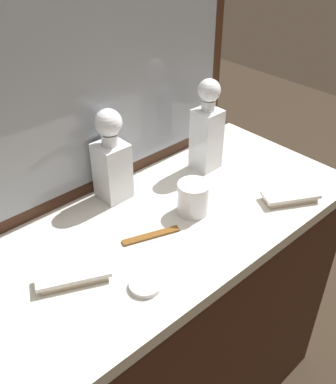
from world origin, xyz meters
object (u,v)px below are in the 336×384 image
tortoiseshell_comb (151,236)px  porcelain_dish (145,285)px  crystal_tumbler_front (193,199)px  silver_brush_rear (74,277)px  crystal_decanter_far_left (207,134)px  crystal_decanter_rear (112,164)px  silver_brush_front (290,196)px

tortoiseshell_comb → porcelain_dish: bearing=-134.8°
crystal_tumbler_front → silver_brush_rear: crystal_tumbler_front is taller
crystal_decanter_far_left → tortoiseshell_comb: bearing=-157.6°
crystal_decanter_rear → silver_brush_front: size_ratio=1.58×
crystal_decanter_far_left → silver_brush_front: 0.30m
crystal_tumbler_front → tortoiseshell_comb: crystal_tumbler_front is taller
porcelain_dish → silver_brush_rear: bearing=131.4°
crystal_decanter_rear → crystal_tumbler_front: crystal_decanter_rear is taller
crystal_tumbler_front → tortoiseshell_comb: 0.15m
crystal_decanter_rear → tortoiseshell_comb: (-0.04, -0.20, -0.10)m
silver_brush_rear → silver_brush_front: (0.60, -0.14, -0.00)m
silver_brush_front → crystal_tumbler_front: bearing=148.1°
crystal_tumbler_front → crystal_decanter_far_left: bearing=35.7°
porcelain_dish → crystal_decanter_far_left: bearing=29.5°
crystal_decanter_far_left → silver_brush_rear: crystal_decanter_far_left is taller
crystal_decanter_far_left → silver_brush_rear: bearing=-166.1°
silver_brush_front → porcelain_dish: silver_brush_front is taller
silver_brush_front → tortoiseshell_comb: silver_brush_front is taller
silver_brush_rear → tortoiseshell_comb: silver_brush_rear is taller
crystal_tumbler_front → silver_brush_front: 0.28m
crystal_decanter_rear → crystal_decanter_far_left: crystal_decanter_far_left is taller
crystal_decanter_far_left → porcelain_dish: crystal_decanter_far_left is taller
crystal_decanter_rear → silver_brush_front: 0.49m
crystal_decanter_far_left → silver_brush_rear: 0.58m
silver_brush_rear → silver_brush_front: 0.62m
crystal_decanter_far_left → tortoiseshell_comb: size_ratio=1.92×
silver_brush_front → crystal_decanter_far_left: bearing=98.9°
silver_brush_rear → tortoiseshell_comb: 0.22m
crystal_decanter_far_left → tortoiseshell_comb: (-0.34, -0.14, -0.11)m
tortoiseshell_comb → crystal_decanter_far_left: bearing=22.4°
crystal_decanter_far_left → silver_brush_front: crystal_decanter_far_left is taller
crystal_decanter_rear → porcelain_dish: size_ratio=3.63×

